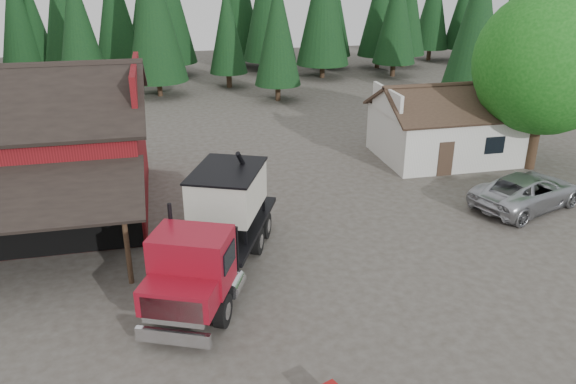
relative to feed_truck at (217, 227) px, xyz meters
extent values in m
plane|color=#423C34|center=(2.25, -2.02, -2.05)|extent=(120.00, 120.00, 0.00)
cube|color=maroon|center=(-8.75, 7.98, 0.45)|extent=(12.00, 10.00, 5.00)
cube|color=black|center=(-8.75, 10.48, 3.95)|extent=(12.80, 5.53, 2.35)
cube|color=maroon|center=(-2.75, 7.98, 3.95)|extent=(0.25, 7.00, 2.00)
cylinder|color=#382619|center=(-3.35, 0.08, -0.65)|extent=(0.20, 0.20, 2.80)
cube|color=silver|center=(15.25, 10.98, -0.55)|extent=(8.00, 6.00, 3.00)
cube|color=#38281E|center=(15.25, 9.48, 1.70)|extent=(8.60, 3.42, 1.80)
cube|color=#38281E|center=(15.25, 12.48, 1.70)|extent=(8.60, 3.42, 1.80)
cube|color=silver|center=(11.25, 10.98, 1.70)|extent=(0.20, 4.20, 1.50)
cube|color=silver|center=(19.25, 10.98, 1.70)|extent=(0.20, 4.20, 1.50)
cube|color=#38281E|center=(13.75, 7.96, -1.05)|extent=(0.90, 0.06, 2.00)
cube|color=black|center=(16.75, 7.96, -0.45)|extent=(1.20, 0.06, 1.00)
cylinder|color=#382619|center=(19.25, 7.98, -0.45)|extent=(0.60, 0.60, 3.20)
sphere|color=#145914|center=(19.25, 7.98, 4.15)|extent=(8.00, 8.00, 8.00)
sphere|color=#145914|center=(18.05, 8.78, 2.95)|extent=(4.40, 4.40, 4.40)
sphere|color=#145914|center=(20.25, 7.18, 3.25)|extent=(4.80, 4.80, 4.80)
cylinder|color=#382619|center=(8.25, 27.98, -1.25)|extent=(0.44, 0.44, 1.60)
cone|color=black|center=(8.25, 27.98, 3.85)|extent=(3.96, 3.96, 9.00)
cylinder|color=#382619|center=(24.25, 23.98, -1.25)|extent=(0.44, 0.44, 1.60)
cone|color=black|center=(24.25, 23.98, 4.85)|extent=(4.84, 4.84, 11.00)
cylinder|color=#382619|center=(-1.75, 31.98, -1.25)|extent=(0.44, 0.44, 1.60)
cone|color=black|center=(-1.75, 31.98, 5.35)|extent=(5.28, 5.28, 12.00)
cylinder|color=black|center=(-2.29, -2.52, -1.47)|extent=(0.80, 1.22, 1.17)
cylinder|color=black|center=(-0.24, -3.39, -1.47)|extent=(0.80, 1.22, 1.17)
cylinder|color=black|center=(-0.30, 2.17, -1.47)|extent=(0.80, 1.22, 1.17)
cylinder|color=black|center=(1.76, 1.30, -1.47)|extent=(0.80, 1.22, 1.17)
cylinder|color=black|center=(0.28, 3.54, -1.47)|extent=(0.80, 1.22, 1.17)
cylinder|color=black|center=(2.34, 2.67, -1.47)|extent=(0.80, 1.22, 1.17)
cube|color=black|center=(0.06, 0.17, -1.04)|extent=(4.65, 8.87, 0.42)
cube|color=silver|center=(-1.91, -4.47, -1.47)|extent=(2.32, 1.13, 0.48)
cube|color=silver|center=(-1.87, -4.38, -0.62)|extent=(1.90, 0.89, 0.96)
cube|color=maroon|center=(-1.62, -3.79, -0.46)|extent=(2.74, 2.21, 0.90)
cube|color=maroon|center=(-1.08, -2.52, 0.13)|extent=(3.05, 2.66, 1.97)
cube|color=black|center=(-1.41, -3.30, 0.45)|extent=(2.09, 0.95, 0.96)
cylinder|color=black|center=(-1.68, -1.22, 0.71)|extent=(0.20, 0.20, 1.91)
cube|color=black|center=(-0.66, -1.54, 0.08)|extent=(2.45, 1.13, 1.70)
cube|color=black|center=(0.65, 1.54, -0.75)|extent=(4.90, 6.73, 0.17)
cube|color=beige|center=(0.65, 1.54, 0.82)|extent=(3.62, 4.18, 1.70)
cone|color=beige|center=(0.65, 1.54, -0.24)|extent=(3.06, 3.06, 0.74)
cube|color=black|center=(0.65, 1.54, 1.69)|extent=(3.76, 4.32, 0.08)
cylinder|color=black|center=(1.81, 2.66, 0.71)|extent=(1.60, 1.97, 3.24)
cube|color=maroon|center=(1.06, 4.14, -0.46)|extent=(0.92, 1.03, 0.48)
cylinder|color=silver|center=(0.32, -2.36, -1.15)|extent=(0.96, 1.21, 0.59)
imported|color=#B0B2B8|center=(15.63, 3.03, -1.19)|extent=(6.82, 4.84, 1.73)
camera|label=1|loc=(-1.60, -19.29, 9.47)|focal=35.00mm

